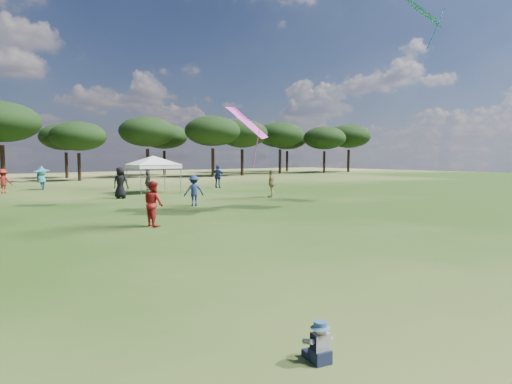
# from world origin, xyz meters

# --- Properties ---
(tent_right) EXTENTS (5.96, 5.96, 2.85)m
(tent_right) POSITION_xyz_m (9.42, 25.75, 2.43)
(tent_right) COLOR gray
(tent_right) RESTS_ON ground
(toddler) EXTENTS (0.38, 0.41, 0.51)m
(toddler) POSITION_xyz_m (0.09, 2.01, 0.23)
(toddler) COLOR #161C32
(toddler) RESTS_ON ground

